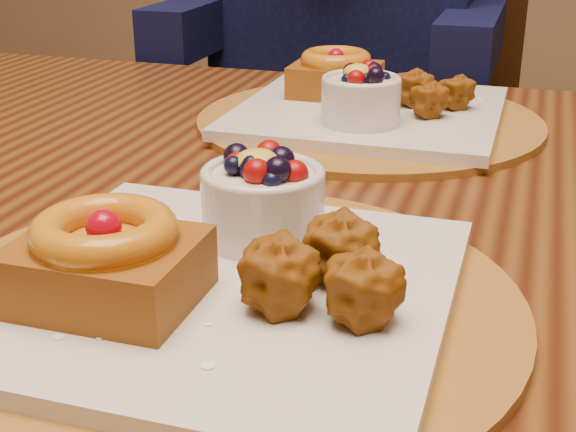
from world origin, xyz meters
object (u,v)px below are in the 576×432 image
at_px(place_setting_far, 367,106).
at_px(chair_far, 375,148).
at_px(place_setting_near, 218,273).
at_px(dining_table, 314,271).

bearing_deg(place_setting_far, chair_far, 99.88).
distance_m(place_setting_near, place_setting_far, 0.43).
bearing_deg(place_setting_near, place_setting_far, 89.96).
relative_size(place_setting_near, chair_far, 0.37).
bearing_deg(place_setting_near, dining_table, 89.38).
bearing_deg(dining_table, place_setting_far, 90.54).
relative_size(dining_table, chair_far, 1.58).
bearing_deg(place_setting_far, place_setting_near, -90.04).
relative_size(dining_table, place_setting_far, 4.21).
bearing_deg(dining_table, chair_far, 97.16).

